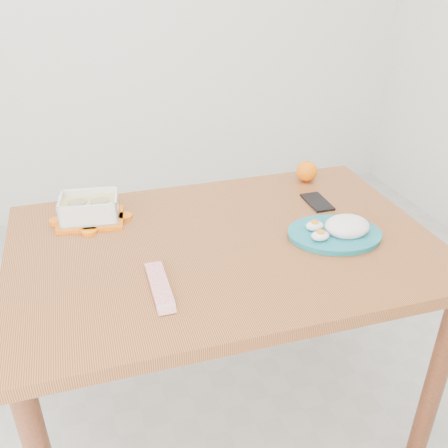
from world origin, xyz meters
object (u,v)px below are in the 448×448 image
object	(u,v)px
rice_plate	(339,230)
smartphone	(317,202)
dining_table	(224,267)
orange_fruit	(307,171)
food_container	(90,209)

from	to	relation	value
rice_plate	smartphone	world-z (taller)	rice_plate
dining_table	orange_fruit	size ratio (longest dim) A/B	16.66
dining_table	smartphone	world-z (taller)	smartphone
dining_table	food_container	xyz separation A→B (m)	(-0.37, 0.25, 0.14)
food_container	orange_fruit	xyz separation A→B (m)	(0.80, 0.07, -0.00)
orange_fruit	dining_table	bearing A→B (deg)	-143.26
rice_plate	smartphone	distance (m)	0.23
food_container	orange_fruit	bearing A→B (deg)	13.75
rice_plate	food_container	bearing A→B (deg)	170.96
food_container	smartphone	world-z (taller)	food_container
orange_fruit	food_container	bearing A→B (deg)	-175.24
dining_table	food_container	size ratio (longest dim) A/B	5.70
rice_plate	orange_fruit	bearing A→B (deg)	93.71
orange_fruit	smartphone	distance (m)	0.19
smartphone	food_container	bearing A→B (deg)	172.80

